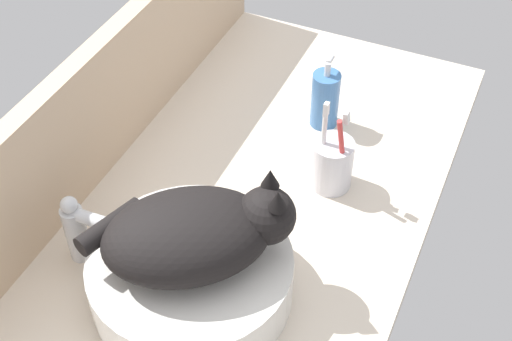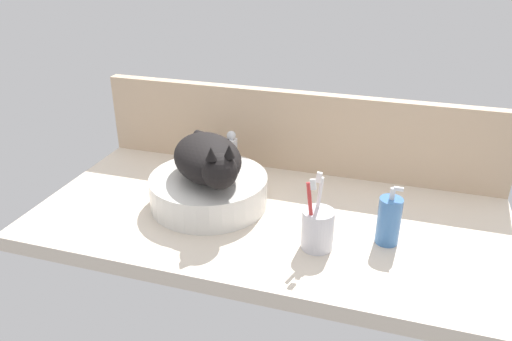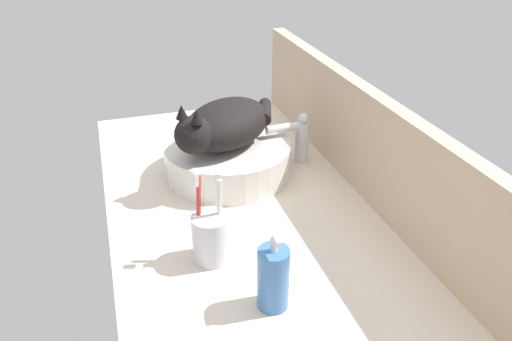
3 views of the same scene
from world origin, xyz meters
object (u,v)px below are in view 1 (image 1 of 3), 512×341
Objects in this scene: sink_basin at (191,276)px; toothbrush_cup at (332,163)px; soap_dispenser at (325,99)px; cat at (196,233)px; faucet at (81,228)px.

toothbrush_cup reaches higher than sink_basin.
soap_dispenser is (47.32, -4.52, 1.86)cm from sink_basin.
soap_dispenser is (46.44, -3.47, -8.03)cm from cat.
toothbrush_cup is (32.48, -30.73, -2.15)cm from faucet.
toothbrush_cup is (30.88, -10.54, -8.87)cm from cat.
sink_basin is 9.99cm from cat.
toothbrush_cup is (-15.55, -7.06, -0.84)cm from soap_dispenser.
faucet is at bearing 136.59° from toothbrush_cup.
toothbrush_cup is at bearing -18.84° from cat.
sink_basin is 2.32× the size of faucet.
cat is at bearing 175.73° from soap_dispenser.
cat is 47.26cm from soap_dispenser.
sink_basin is at bearing 159.97° from toothbrush_cup.
soap_dispenser is 0.80× the size of toothbrush_cup.
toothbrush_cup reaches higher than soap_dispenser.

